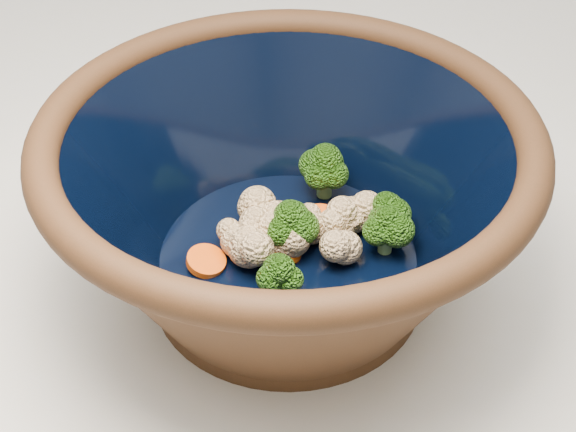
# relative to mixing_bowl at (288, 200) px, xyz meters

# --- Properties ---
(mixing_bowl) EXTENTS (0.41, 0.41, 0.16)m
(mixing_bowl) POSITION_rel_mixing_bowl_xyz_m (0.00, 0.00, 0.00)
(mixing_bowl) COLOR black
(mixing_bowl) RESTS_ON counter
(vegetable_pile) EXTENTS (0.15, 0.16, 0.05)m
(vegetable_pile) POSITION_rel_mixing_bowl_xyz_m (0.01, 0.02, -0.03)
(vegetable_pile) COLOR #608442
(vegetable_pile) RESTS_ON mixing_bowl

